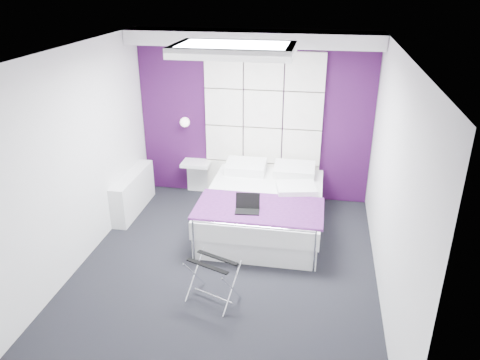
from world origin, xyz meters
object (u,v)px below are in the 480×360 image
object	(u,v)px
wall_lamp	(186,121)
luggage_rack	(213,281)
bed	(264,208)
nightstand	(196,163)
radiator	(133,193)
laptop	(248,206)

from	to	relation	value
wall_lamp	luggage_rack	xyz separation A→B (m)	(1.03, -2.63, -0.97)
bed	wall_lamp	bearing A→B (deg)	146.08
wall_lamp	luggage_rack	size ratio (longest dim) A/B	0.29
wall_lamp	bed	bearing A→B (deg)	-33.92
wall_lamp	bed	xyz separation A→B (m)	(1.36, -0.91, -0.92)
nightstand	radiator	bearing A→B (deg)	-137.88
wall_lamp	radiator	distance (m)	1.35
nightstand	luggage_rack	distance (m)	2.75
bed	laptop	world-z (taller)	laptop
luggage_rack	radiator	bearing A→B (deg)	152.87
radiator	nightstand	size ratio (longest dim) A/B	2.68
radiator	luggage_rack	distance (m)	2.51
wall_lamp	radiator	xyz separation A→B (m)	(-0.64, -0.76, -0.92)
wall_lamp	bed	distance (m)	1.88
wall_lamp	luggage_rack	bearing A→B (deg)	-68.62
radiator	luggage_rack	size ratio (longest dim) A/B	2.34
luggage_rack	nightstand	bearing A→B (deg)	129.78
nightstand	laptop	xyz separation A→B (m)	(1.07, -1.47, 0.07)
radiator	laptop	distance (m)	2.04
radiator	bed	distance (m)	2.01
bed	nightstand	world-z (taller)	bed
laptop	luggage_rack	bearing A→B (deg)	-105.42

